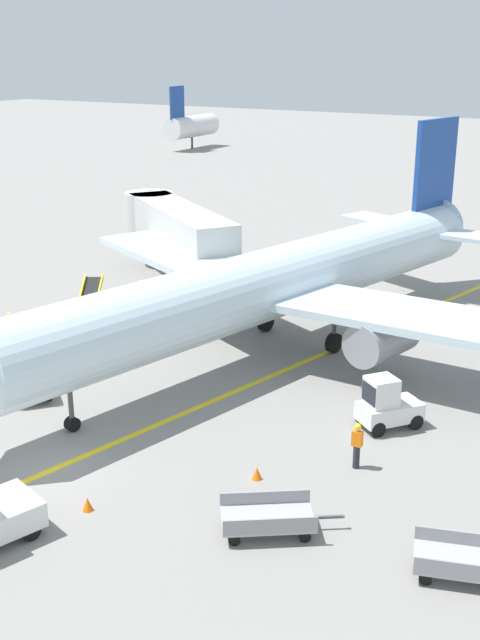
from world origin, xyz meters
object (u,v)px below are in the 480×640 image
at_px(baggage_cart_loaded, 466,562).
at_px(safety_cone_wingtip_left, 88,504).
at_px(baggage_cart_empty_trailing, 268,518).
at_px(ground_crew_marshaller, 357,444).
at_px(safety_cone_nose_left, 257,473).
at_px(baggage_tug_near_wing, 156,303).
at_px(belt_loader_forward_hold, 28,372).
at_px(belt_loader_aft_hold, 87,325).
at_px(airliner, 280,281).
at_px(safety_cone_nose_right, 347,338).
at_px(baggage_tug_by_cargo_door, 386,405).
at_px(jet_bridge, 172,225).

distance_m(baggage_cart_loaded, safety_cone_wingtip_left, 11.55).
relative_size(baggage_cart_empty_trailing, safety_cone_wingtip_left, 8.04).
distance_m(baggage_cart_loaded, ground_crew_marshaller, 6.43).
bearing_deg(safety_cone_nose_left, baggage_tug_near_wing, 137.50).
bearing_deg(ground_crew_marshaller, belt_loader_forward_hold, -176.64).
bearing_deg(belt_loader_aft_hold, safety_cone_nose_left, -28.20).
height_order(airliner, safety_cone_wingtip_left, airliner).
bearing_deg(ground_crew_marshaller, safety_cone_nose_left, -136.79).
relative_size(belt_loader_forward_hold, baggage_cart_empty_trailing, 1.31).
bearing_deg(baggage_cart_loaded, belt_loader_forward_hold, 170.71).
distance_m(belt_loader_aft_hold, safety_cone_nose_right, 12.98).
bearing_deg(airliner, ground_crew_marshaller, -48.87).
xyz_separation_m(baggage_tug_by_cargo_door, baggage_cart_empty_trailing, (-0.54, -8.44, -0.46)).
relative_size(airliner, safety_cone_nose_left, 79.56).
height_order(ground_crew_marshaller, safety_cone_nose_right, ground_crew_marshaller).
xyz_separation_m(baggage_tug_near_wing, belt_loader_forward_hold, (0.73, -10.19, -0.15)).
xyz_separation_m(belt_loader_forward_hold, baggage_cart_loaded, (19.66, -3.22, -0.31)).
relative_size(airliner, baggage_cart_loaded, 9.16).
height_order(airliner, jet_bridge, airliner).
xyz_separation_m(belt_loader_aft_hold, baggage_cart_empty_trailing, (15.81, -10.04, -0.31)).
relative_size(airliner, baggage_tug_near_wing, 13.17).
bearing_deg(belt_loader_aft_hold, baggage_tug_by_cargo_door, -5.57).
height_order(belt_loader_forward_hold, baggage_cart_loaded, belt_loader_forward_hold).
height_order(ground_crew_marshaller, safety_cone_nose_left, ground_crew_marshaller).
xyz_separation_m(baggage_tug_near_wing, safety_cone_nose_right, (10.22, 1.97, -0.71)).
xyz_separation_m(jet_bridge, safety_cone_nose_right, (13.82, -4.74, -3.32)).
height_order(safety_cone_nose_left, safety_cone_nose_right, same).
xyz_separation_m(baggage_cart_loaded, safety_cone_wingtip_left, (-11.22, -2.76, -0.25)).
bearing_deg(ground_crew_marshaller, baggage_cart_empty_trailing, -98.92).
xyz_separation_m(airliner, jet_bridge, (-11.30, 7.19, 0.12)).
xyz_separation_m(airliner, belt_loader_forward_hold, (-6.99, -9.71, -2.64)).
height_order(baggage_tug_near_wing, ground_crew_marshaller, baggage_tug_near_wing).
height_order(baggage_cart_empty_trailing, safety_cone_wingtip_left, baggage_cart_empty_trailing).
height_order(baggage_tug_near_wing, safety_cone_nose_right, baggage_tug_near_wing).
relative_size(baggage_cart_empty_trailing, safety_cone_nose_left, 8.04).
distance_m(belt_loader_aft_hold, baggage_cart_empty_trailing, 18.73).
distance_m(safety_cone_nose_left, safety_cone_nose_right, 13.98).
bearing_deg(baggage_tug_near_wing, baggage_cart_loaded, -33.34).
xyz_separation_m(baggage_tug_by_cargo_door, safety_cone_wingtip_left, (-6.03, -10.32, -0.71)).
xyz_separation_m(baggage_cart_empty_trailing, safety_cone_wingtip_left, (-5.49, -1.87, -0.25)).
bearing_deg(safety_cone_nose_right, baggage_cart_empty_trailing, -74.77).
relative_size(ground_crew_marshaller, safety_cone_nose_left, 3.86).
distance_m(baggage_cart_empty_trailing, safety_cone_wingtip_left, 5.80).
relative_size(ground_crew_marshaller, safety_cone_wingtip_left, 3.86).
relative_size(baggage_cart_empty_trailing, safety_cone_nose_right, 8.04).
distance_m(belt_loader_aft_hold, safety_cone_nose_left, 15.89).
xyz_separation_m(jet_bridge, belt_loader_aft_hold, (2.44, -10.97, -2.77)).
distance_m(baggage_cart_empty_trailing, ground_crew_marshaller, 5.05).
bearing_deg(airliner, baggage_cart_loaded, -45.57).
relative_size(baggage_tug_near_wing, ground_crew_marshaller, 1.56).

